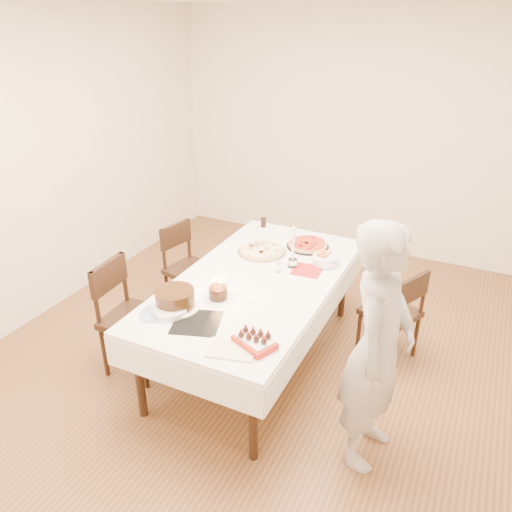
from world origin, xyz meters
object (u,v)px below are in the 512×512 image
at_px(chair_right_savory, 390,313).
at_px(pizza_pepperoni, 308,245).
at_px(layer_cake, 175,299).
at_px(pizza_white, 262,251).
at_px(strawberry_box, 255,341).
at_px(taper_candle, 293,246).
at_px(chair_left_savory, 191,270).
at_px(birthday_cake, 218,288).
at_px(person, 378,349).
at_px(pasta_bowl, 325,260).
at_px(cola_glass, 263,222).
at_px(chair_left_dessert, 135,319).
at_px(dining_table, 256,320).

distance_m(chair_right_savory, pizza_pepperoni, 0.91).
distance_m(chair_right_savory, layer_cake, 1.76).
xyz_separation_m(pizza_white, strawberry_box, (0.52, -1.20, 0.01)).
bearing_deg(taper_candle, chair_left_savory, 174.90).
relative_size(chair_right_savory, birthday_cake, 5.84).
distance_m(person, pizza_white, 1.58).
distance_m(person, taper_candle, 1.26).
xyz_separation_m(pizza_white, birthday_cake, (0.04, -0.81, 0.06)).
relative_size(pasta_bowl, taper_candle, 0.57).
distance_m(person, pasta_bowl, 1.23).
height_order(chair_right_savory, person, person).
bearing_deg(person, chair_right_savory, 10.09).
relative_size(cola_glass, strawberry_box, 0.36).
xyz_separation_m(chair_left_savory, pizza_white, (0.72, 0.02, 0.34)).
distance_m(pizza_white, strawberry_box, 1.31).
distance_m(chair_left_dessert, person, 1.90).
relative_size(pizza_pepperoni, layer_cake, 1.07).
bearing_deg(cola_glass, chair_left_dessert, -105.08).
xyz_separation_m(chair_right_savory, cola_glass, (-1.35, 0.44, 0.38)).
xyz_separation_m(pizza_white, layer_cake, (-0.17, -1.05, 0.05)).
relative_size(person, taper_candle, 4.46).
relative_size(chair_left_dessert, layer_cake, 2.69).
bearing_deg(layer_cake, chair_right_savory, 41.42).
height_order(chair_right_savory, layer_cake, layer_cake).
distance_m(chair_left_savory, pizza_pepperoni, 1.13).
distance_m(person, pizza_pepperoni, 1.58).
distance_m(person, cola_glass, 2.11).
height_order(dining_table, layer_cake, layer_cake).
distance_m(chair_left_savory, chair_left_dessert, 0.94).
height_order(chair_left_dessert, pizza_pepperoni, chair_left_dessert).
bearing_deg(pasta_bowl, birthday_cake, -121.46).
height_order(cola_glass, birthday_cake, birthday_cake).
bearing_deg(cola_glass, birthday_cake, -78.46).
bearing_deg(chair_left_dessert, pizza_pepperoni, -130.39).
distance_m(chair_right_savory, person, 1.16).
bearing_deg(pizza_white, cola_glass, 114.03).
bearing_deg(layer_cake, taper_candle, 61.65).
xyz_separation_m(chair_right_savory, layer_cake, (-1.28, -1.13, 0.40)).
distance_m(dining_table, birthday_cake, 0.60).
distance_m(pizza_pepperoni, taper_candle, 0.44).
bearing_deg(pasta_bowl, pizza_pepperoni, 134.26).
xyz_separation_m(chair_left_dessert, pizza_white, (0.63, 0.96, 0.31)).
height_order(pizza_white, strawberry_box, strawberry_box).
relative_size(pasta_bowl, birthday_cake, 1.48).
xyz_separation_m(dining_table, pizza_white, (-0.16, 0.44, 0.40)).
distance_m(dining_table, pizza_white, 0.61).
bearing_deg(chair_left_savory, strawberry_box, 148.32).
relative_size(chair_right_savory, layer_cake, 2.39).
height_order(chair_right_savory, chair_left_savory, chair_left_savory).
xyz_separation_m(person, layer_cake, (-1.40, -0.06, 0.00)).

